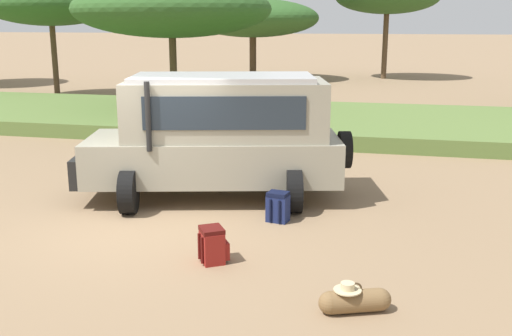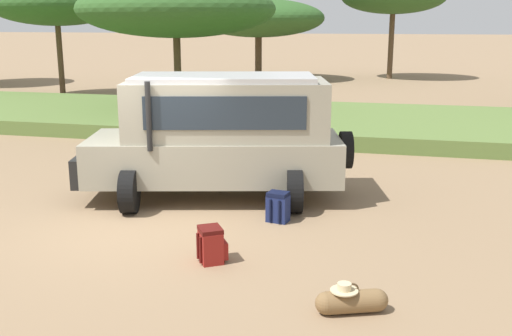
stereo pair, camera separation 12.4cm
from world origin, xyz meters
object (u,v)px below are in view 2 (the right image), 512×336
Objects in this scene: backpack_beside_front_wheel at (211,245)px; duffel_bag_low_black_case at (351,301)px; safari_vehicle at (220,134)px; acacia_tree_centre_back at (258,18)px; acacia_tree_right_mid at (176,9)px; backpack_cluster_center at (278,207)px; acacia_tree_left_mid at (56,5)px.

backpack_beside_front_wheel is 0.61× the size of duffel_bag_low_black_case.
duffel_bag_low_black_case is at bearing -55.32° from safari_vehicle.
backpack_beside_front_wheel is 0.07× the size of acacia_tree_centre_back.
acacia_tree_centre_back is 14.96m from acacia_tree_right_mid.
backpack_beside_front_wheel is 0.99× the size of backpack_cluster_center.
acacia_tree_left_mid is (-14.81, 18.00, 4.00)m from duffel_bag_low_black_case.
acacia_tree_centre_back is (-5.93, 27.47, 3.34)m from backpack_beside_front_wheel.
safari_vehicle is 5.36m from duffel_bag_low_black_case.
acacia_tree_left_mid is (-13.25, 14.87, 3.89)m from backpack_cluster_center.
safari_vehicle is at bearing -78.16° from acacia_tree_centre_back.
duffel_bag_low_black_case is 29.89m from acacia_tree_centre_back.
safari_vehicle is 0.70× the size of acacia_tree_centre_back.
safari_vehicle is 0.91× the size of acacia_tree_left_mid.
acacia_tree_right_mid is at bearing 112.94° from backpack_beside_front_wheel.
safari_vehicle is 0.78× the size of acacia_tree_right_mid.
acacia_tree_left_mid is 0.78× the size of acacia_tree_centre_back.
acacia_tree_right_mid is (-4.46, 9.32, 2.55)m from safari_vehicle.
acacia_tree_right_mid is (-5.30, 12.52, 3.58)m from backpack_beside_front_wheel.
duffel_bag_low_black_case is (2.14, -1.11, -0.11)m from backpack_beside_front_wheel.
acacia_tree_left_mid is at bearing 126.88° from backpack_beside_front_wheel.
backpack_beside_front_wheel is 0.09× the size of acacia_tree_left_mid.
backpack_cluster_center is at bearing 116.43° from duffel_bag_low_black_case.
acacia_tree_left_mid reaches higher than safari_vehicle.
duffel_bag_low_black_case is at bearing -50.55° from acacia_tree_left_mid.
acacia_tree_centre_back is (-5.09, 24.27, 2.31)m from safari_vehicle.
safari_vehicle is 10.64m from acacia_tree_right_mid.
safari_vehicle is at bearing -49.18° from acacia_tree_left_mid.
safari_vehicle is 10.30× the size of backpack_beside_front_wheel.
acacia_tree_centre_back is (-8.07, 28.58, 3.45)m from duffel_bag_low_black_case.
acacia_tree_left_mid is (-11.83, 13.69, 2.86)m from safari_vehicle.
backpack_cluster_center is at bearing 74.00° from backpack_beside_front_wheel.
acacia_tree_centre_back is at bearing 102.18° from backpack_beside_front_wheel.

